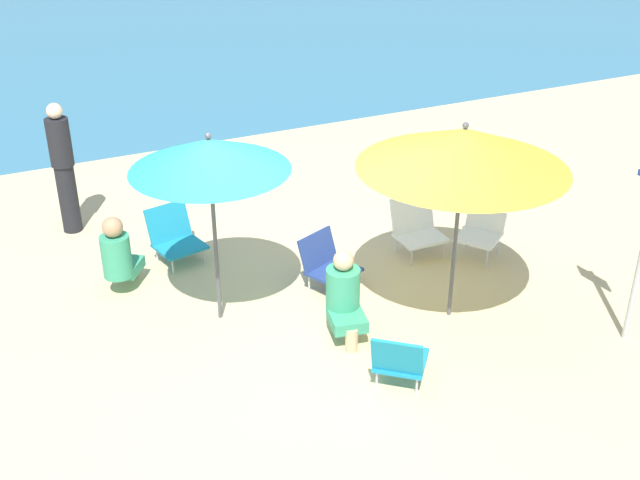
% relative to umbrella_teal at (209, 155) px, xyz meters
% --- Properties ---
extents(ground_plane, '(40.00, 40.00, 0.00)m').
position_rel_umbrella_teal_xyz_m(ground_plane, '(0.52, -0.42, -1.75)').
color(ground_plane, '#D3BC8C').
extents(sea_water, '(40.00, 16.00, 0.01)m').
position_rel_umbrella_teal_xyz_m(sea_water, '(0.52, 12.86, -1.75)').
color(sea_water, teal).
rests_on(sea_water, ground_plane).
extents(umbrella_teal, '(1.50, 1.50, 1.96)m').
position_rel_umbrella_teal_xyz_m(umbrella_teal, '(0.00, 0.00, 0.00)').
color(umbrella_teal, '#4C4C51').
rests_on(umbrella_teal, ground_plane).
extents(umbrella_yellow, '(1.98, 1.98, 2.04)m').
position_rel_umbrella_teal_xyz_m(umbrella_yellow, '(2.11, -0.96, 0.04)').
color(umbrella_yellow, '#4C4C51').
rests_on(umbrella_yellow, ground_plane).
extents(beach_chair_a, '(0.54, 0.52, 0.64)m').
position_rel_umbrella_teal_xyz_m(beach_chair_a, '(2.52, 0.35, -1.42)').
color(beach_chair_a, white).
rests_on(beach_chair_a, ground_plane).
extents(beach_chair_b, '(0.72, 0.69, 0.68)m').
position_rel_umbrella_teal_xyz_m(beach_chair_b, '(3.17, -0.02, -1.39)').
color(beach_chair_b, white).
rests_on(beach_chair_b, ground_plane).
extents(beach_chair_c, '(0.69, 0.70, 0.60)m').
position_rel_umbrella_teal_xyz_m(beach_chair_c, '(1.04, -1.75, -1.46)').
color(beach_chair_c, teal).
rests_on(beach_chair_c, ground_plane).
extents(beach_chair_d, '(0.66, 0.67, 0.59)m').
position_rel_umbrella_teal_xyz_m(beach_chair_d, '(1.23, 0.07, -1.44)').
color(beach_chair_d, navy).
rests_on(beach_chair_d, ground_plane).
extents(beach_chair_e, '(0.62, 0.65, 0.61)m').
position_rel_umbrella_teal_xyz_m(beach_chair_e, '(-0.05, 1.40, -1.46)').
color(beach_chair_e, teal).
rests_on(beach_chair_e, ground_plane).
extents(person_a, '(0.27, 0.27, 1.62)m').
position_rel_umbrella_teal_xyz_m(person_a, '(-0.99, 2.65, -0.93)').
color(person_a, black).
rests_on(person_a, ground_plane).
extents(person_b, '(0.49, 0.54, 0.89)m').
position_rel_umbrella_teal_xyz_m(person_b, '(-0.77, 0.95, -1.32)').
color(person_b, '#389970').
rests_on(person_b, ground_plane).
extents(person_c, '(0.40, 0.56, 0.88)m').
position_rel_umbrella_teal_xyz_m(person_c, '(0.99, -0.80, -1.31)').
color(person_c, '#389970').
rests_on(person_c, ground_plane).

